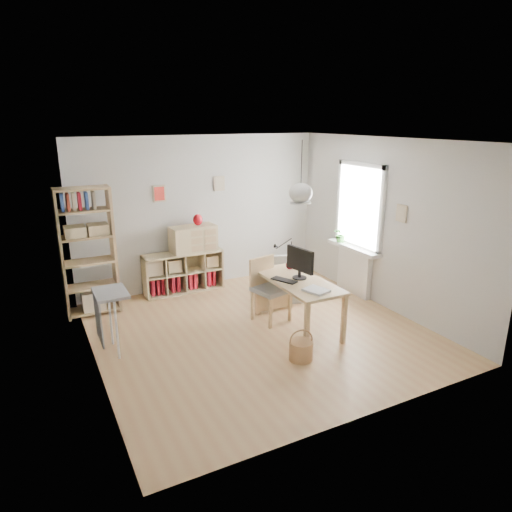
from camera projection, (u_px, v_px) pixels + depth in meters
name	position (u px, v px, depth m)	size (l,w,h in m)	color
ground	(259.00, 331.00, 6.63)	(4.50, 4.50, 0.00)	tan
room_shell	(301.00, 193.00, 6.17)	(4.50, 4.50, 4.50)	silver
window_unit	(360.00, 206.00, 7.67)	(0.07, 1.16, 1.46)	white
radiator	(354.00, 271.00, 7.99)	(0.10, 0.80, 0.80)	white
windowsill	(353.00, 248.00, 7.84)	(0.22, 1.20, 0.06)	white
desk	(298.00, 286.00, 6.56)	(0.70, 1.50, 0.75)	tan
cube_shelf	(182.00, 275.00, 8.11)	(1.40, 0.38, 0.72)	#CEBA87
tall_bookshelf	(87.00, 247.00, 6.96)	(0.80, 0.38, 2.00)	tan
side_table	(106.00, 306.00, 5.85)	(0.40, 0.55, 0.85)	#979799
chair	(268.00, 285.00, 6.88)	(0.57, 0.57, 0.97)	#979799
wicker_basket	(301.00, 350.00, 5.82)	(0.31, 0.31, 0.42)	#AE7C4E
storage_chest	(292.00, 285.00, 7.81)	(0.84, 0.90, 0.70)	silver
monitor	(300.00, 261.00, 6.53)	(0.21, 0.52, 0.45)	black
keyboard	(284.00, 280.00, 6.49)	(0.14, 0.38, 0.02)	black
task_lamp	(283.00, 250.00, 6.99)	(0.38, 0.14, 0.41)	black
yarn_ball	(290.00, 265.00, 6.97)	(0.13, 0.13, 0.13)	#44090F
paper_tray	(316.00, 290.00, 6.09)	(0.25, 0.31, 0.03)	white
drawer_chest	(193.00, 239.00, 7.99)	(0.79, 0.36, 0.45)	#CEBA87
red_vase	(198.00, 220.00, 7.94)	(0.17, 0.17, 0.20)	maroon
potted_plant	(341.00, 234.00, 8.07)	(0.26, 0.22, 0.28)	#32722A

